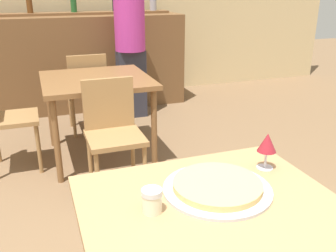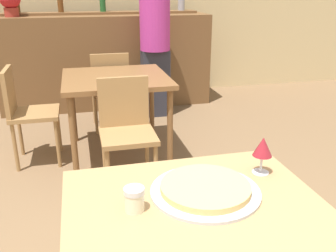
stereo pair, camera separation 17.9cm
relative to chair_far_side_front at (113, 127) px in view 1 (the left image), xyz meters
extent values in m
cube|color=#A87F51|center=(0.05, -1.52, 0.22)|extent=(0.93, 0.77, 0.04)
cylinder|color=#A87F51|center=(0.46, -1.20, -0.15)|extent=(0.05, 0.05, 0.70)
cube|color=brown|center=(0.00, 0.63, 0.21)|extent=(0.91, 0.90, 0.04)
cylinder|color=brown|center=(-0.39, 0.24, -0.15)|extent=(0.05, 0.05, 0.69)
cylinder|color=brown|center=(0.39, 0.24, -0.15)|extent=(0.05, 0.05, 0.69)
cylinder|color=brown|center=(-0.39, 1.02, -0.15)|extent=(0.05, 0.05, 0.69)
cylinder|color=brown|center=(0.39, 1.02, -0.15)|extent=(0.05, 0.05, 0.69)
cube|color=brown|center=(0.05, 2.20, 0.07)|extent=(2.60, 0.56, 1.14)
cube|color=brown|center=(0.05, 2.34, 0.66)|extent=(2.39, 0.24, 0.03)
cylinder|color=#5B3314|center=(-0.45, 2.34, 0.79)|extent=(0.07, 0.07, 0.23)
cylinder|color=black|center=(0.56, 2.34, 0.80)|extent=(0.06, 0.06, 0.26)
cylinder|color=#9999A3|center=(1.07, 2.34, 0.80)|extent=(0.09, 0.09, 0.25)
cube|color=olive|center=(0.00, -0.07, -0.05)|extent=(0.40, 0.40, 0.04)
cube|color=olive|center=(0.00, 0.11, 0.15)|extent=(0.38, 0.04, 0.38)
cylinder|color=olive|center=(-0.17, -0.24, -0.29)|extent=(0.03, 0.03, 0.43)
cylinder|color=olive|center=(0.17, -0.24, -0.29)|extent=(0.03, 0.03, 0.43)
cylinder|color=olive|center=(-0.17, 0.10, -0.29)|extent=(0.03, 0.03, 0.43)
cylinder|color=olive|center=(0.17, 0.10, -0.29)|extent=(0.03, 0.03, 0.43)
cube|color=olive|center=(0.00, 1.33, -0.05)|extent=(0.40, 0.40, 0.04)
cube|color=olive|center=(0.00, 1.14, 0.15)|extent=(0.38, 0.04, 0.38)
cylinder|color=olive|center=(0.17, 1.50, -0.29)|extent=(0.03, 0.03, 0.43)
cylinder|color=olive|center=(-0.17, 1.50, -0.29)|extent=(0.03, 0.03, 0.43)
cylinder|color=olive|center=(0.17, 1.16, -0.29)|extent=(0.03, 0.03, 0.43)
cylinder|color=olive|center=(-0.17, 1.16, -0.29)|extent=(0.03, 0.03, 0.43)
cube|color=olive|center=(-0.70, 0.63, -0.05)|extent=(0.40, 0.40, 0.04)
cylinder|color=olive|center=(-0.53, 0.46, -0.29)|extent=(0.03, 0.03, 0.43)
cylinder|color=olive|center=(-0.53, 0.80, -0.29)|extent=(0.03, 0.03, 0.43)
cylinder|color=#B7B7BC|center=(0.11, -1.44, 0.25)|extent=(0.42, 0.42, 0.01)
cylinder|color=#E0B266|center=(0.11, -1.44, 0.27)|extent=(0.34, 0.34, 0.02)
cylinder|color=beige|center=(-0.16, -1.49, 0.28)|extent=(0.07, 0.07, 0.07)
cylinder|color=silver|center=(-0.16, -1.49, 0.32)|extent=(0.07, 0.07, 0.02)
cube|color=#2D2D38|center=(0.56, 1.62, -0.11)|extent=(0.32, 0.18, 0.78)
cylinder|color=#B2338C|center=(0.56, 1.62, 0.61)|extent=(0.34, 0.34, 0.65)
cylinder|color=silver|center=(0.39, -1.34, 0.25)|extent=(0.07, 0.07, 0.00)
cylinder|color=silver|center=(0.39, -1.34, 0.29)|extent=(0.01, 0.01, 0.07)
cone|color=maroon|center=(0.39, -1.34, 0.36)|extent=(0.08, 0.08, 0.08)
camera|label=1|loc=(-0.49, -2.55, 0.98)|focal=40.00mm
camera|label=2|loc=(-0.32, -2.60, 0.98)|focal=40.00mm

